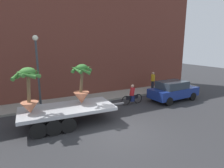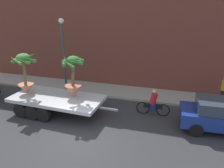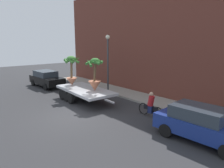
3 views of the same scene
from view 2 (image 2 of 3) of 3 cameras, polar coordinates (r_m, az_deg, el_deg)
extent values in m
plane|color=#2D2D30|center=(10.37, -9.13, -14.48)|extent=(60.00, 60.00, 0.00)
cube|color=gray|center=(15.38, 0.50, -1.82)|extent=(24.00, 2.20, 0.15)
cube|color=brown|center=(15.94, 2.30, 15.67)|extent=(24.00, 1.20, 9.16)
cube|color=#B7BABF|center=(12.59, -14.07, -3.65)|extent=(5.20, 2.58, 0.18)
cylinder|color=black|center=(14.48, -17.03, -2.83)|extent=(0.81, 0.26, 0.80)
cylinder|color=black|center=(12.96, -22.62, -6.36)|extent=(0.81, 0.26, 0.80)
cylinder|color=black|center=(14.09, -14.67, -3.24)|extent=(0.81, 0.26, 0.80)
cylinder|color=black|center=(12.52, -20.14, -6.96)|extent=(0.81, 0.26, 0.80)
cylinder|color=black|center=(13.73, -12.17, -3.67)|extent=(0.81, 0.26, 0.80)
cylinder|color=black|center=(12.11, -17.48, -7.59)|extent=(0.81, 0.26, 0.80)
cube|color=slate|center=(11.38, -0.88, -6.51)|extent=(1.00, 0.15, 0.10)
cone|color=#B26647|center=(12.21, -9.94, -1.86)|extent=(0.91, 0.91, 0.70)
cylinder|color=brown|center=(11.83, -10.05, 2.89)|extent=(0.32, 0.17, 1.44)
ellipsoid|color=#387A33|center=(11.62, -10.06, 6.22)|extent=(0.64, 0.64, 0.40)
cone|color=#387A33|center=(11.44, -8.59, 5.88)|extent=(0.31, 0.75, 0.33)
cone|color=#387A33|center=(11.75, -8.16, 6.31)|extent=(0.71, 0.74, 0.33)
cone|color=#387A33|center=(11.94, -9.87, 6.46)|extent=(0.70, 0.41, 0.30)
cone|color=#387A33|center=(12.00, -11.09, 6.31)|extent=(0.65, 0.84, 0.44)
cone|color=#387A33|center=(11.67, -12.24, 5.84)|extent=(0.54, 0.92, 0.45)
cone|color=#387A33|center=(11.32, -11.50, 5.29)|extent=(0.92, 0.41, 0.56)
cone|color=#387A33|center=(11.31, -9.35, 5.55)|extent=(0.66, 0.69, 0.41)
cone|color=#C17251|center=(13.46, -21.29, -1.15)|extent=(0.86, 0.86, 0.57)
cylinder|color=brown|center=(13.12, -21.76, 3.12)|extent=(0.27, 0.17, 1.54)
ellipsoid|color=#428438|center=(12.91, -22.10, 6.36)|extent=(0.73, 0.73, 0.46)
cone|color=#428438|center=(12.68, -20.45, 5.93)|extent=(0.22, 0.88, 0.55)
cone|color=#428438|center=(13.03, -20.48, 6.30)|extent=(0.74, 0.61, 0.49)
cone|color=#428438|center=(13.37, -20.96, 6.56)|extent=(1.04, 0.34, 0.62)
cone|color=#428438|center=(13.42, -22.80, 6.37)|extent=(0.74, 0.98, 0.63)
cone|color=#428438|center=(13.05, -23.63, 6.10)|extent=(0.45, 0.79, 0.34)
cone|color=#428438|center=(12.68, -23.77, 5.61)|extent=(0.97, 0.47, 0.47)
cone|color=#428438|center=(12.55, -22.25, 5.58)|extent=(0.79, 0.58, 0.50)
torus|color=black|center=(12.45, 13.09, -6.64)|extent=(0.74, 0.08, 0.74)
torus|color=black|center=(12.51, 8.03, -6.15)|extent=(0.74, 0.08, 0.74)
cube|color=black|center=(12.39, 10.61, -5.66)|extent=(1.04, 0.09, 0.28)
cylinder|color=red|center=(12.20, 10.74, -3.76)|extent=(0.45, 0.35, 0.65)
sphere|color=tan|center=(12.04, 10.87, -1.93)|extent=(0.24, 0.24, 0.24)
cube|color=navy|center=(12.42, 10.58, -5.99)|extent=(0.29, 0.25, 0.44)
cube|color=navy|center=(11.94, 27.14, -7.97)|extent=(4.18, 1.93, 0.70)
cube|color=#2D3842|center=(11.63, 26.66, -5.17)|extent=(2.33, 1.66, 0.56)
cylinder|color=black|center=(12.53, 20.17, -7.36)|extent=(0.65, 0.24, 0.64)
cylinder|color=black|center=(11.13, 21.00, -11.12)|extent=(0.65, 0.24, 0.64)
cylinder|color=black|center=(14.79, 26.73, -2.96)|extent=(0.28, 0.28, 0.85)
cylinder|color=#383D42|center=(15.16, -12.34, 6.61)|extent=(0.14, 0.14, 4.50)
sphere|color=#EAEACC|center=(14.80, -13.06, 15.67)|extent=(0.36, 0.36, 0.36)
camera|label=1|loc=(8.53, -71.85, -3.88)|focal=29.91mm
camera|label=3|loc=(6.85, 85.16, -11.70)|focal=32.44mm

